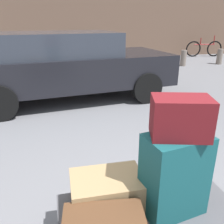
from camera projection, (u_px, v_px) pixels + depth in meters
name	position (u px, v px, depth m)	size (l,w,h in m)	color
luggage_cart	(152.00, 223.00, 1.76)	(1.32, 0.78, 0.34)	#4C4C51
suitcase_teal_rear_right	(174.00, 175.00, 1.69)	(0.43, 0.27, 0.60)	#144C51
suitcase_tan_front_left	(107.00, 191.00, 1.80)	(0.53, 0.36, 0.24)	#9E7F56
duffel_bag_maroon_topmost_pile	(181.00, 117.00, 1.53)	(0.37, 0.23, 0.26)	maroon
parked_car	(67.00, 64.00, 5.18)	(4.47, 2.28, 1.42)	black
bicycle_leaning	(204.00, 49.00, 11.48)	(1.75, 0.31, 0.96)	black
bollard_kerb_near	(151.00, 59.00, 8.85)	(0.21, 0.21, 0.59)	#72665B
bollard_kerb_mid	(183.00, 58.00, 9.15)	(0.21, 0.21, 0.59)	#72665B
bollard_kerb_far	(220.00, 57.00, 9.51)	(0.21, 0.21, 0.59)	#72665B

